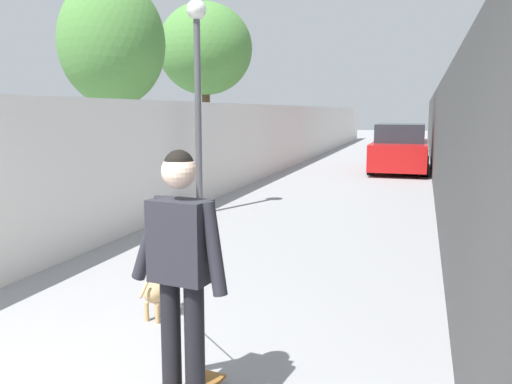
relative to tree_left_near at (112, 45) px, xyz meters
name	(u,v)px	position (x,y,z in m)	size (l,w,h in m)	color
ground_plane	(349,177)	(6.50, -3.79, -3.23)	(80.00, 80.00, 0.00)	gray
wall_left	(248,144)	(4.50, -1.29, -2.16)	(48.00, 0.30, 2.14)	silver
fence_right	(442,139)	(4.50, -6.30, -1.94)	(48.00, 0.30, 2.57)	#4C4C4C
tree_left_near	(112,45)	(0.00, 0.00, 0.00)	(2.06, 2.06, 4.49)	#473523
tree_left_mid	(205,49)	(5.50, 0.35, 0.51)	(2.75, 2.75, 5.08)	#473523
lamp_post	(197,68)	(-0.10, -1.84, -0.49)	(0.36, 0.36, 3.95)	#4C4C51
person_skateboarder	(181,257)	(-6.35, -4.43, -2.19)	(0.27, 0.72, 1.64)	black
dog	(161,289)	(-4.95, -3.53, -2.95)	(1.68, 1.04, 1.06)	tan
car_near	(400,149)	(8.64, -5.15, -2.51)	(4.36, 1.80, 1.54)	#B71414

